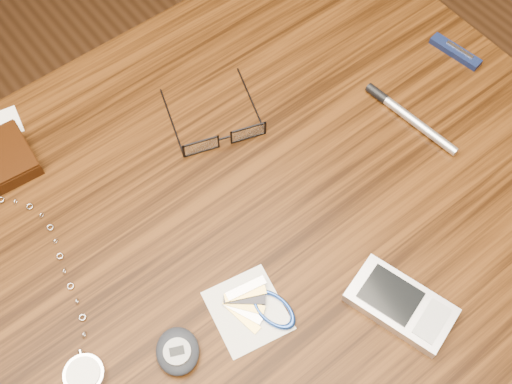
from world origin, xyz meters
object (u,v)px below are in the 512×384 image
pda_phone (401,304)px  pedometer (178,351)px  pocket_knife (456,51)px  eyeglasses (223,136)px  notepad_keys (260,308)px  pocket_watch (80,364)px  desk (222,265)px  silver_pen (404,113)px

pda_phone → pedometer: pedometer is taller
pda_phone → pocket_knife: bearing=34.3°
pocket_knife → pda_phone: bearing=-145.7°
eyeglasses → notepad_keys: bearing=-116.5°
pocket_watch → pda_phone: size_ratio=2.56×
desk → pocket_knife: pocket_knife is taller
eyeglasses → pocket_knife: (0.35, -0.08, -0.01)m
desk → pda_phone: size_ratio=7.58×
desk → pocket_knife: bearing=2.6°
pocket_watch → eyeglasses: bearing=25.4°
eyeglasses → pocket_watch: bearing=-154.6°
pda_phone → notepad_keys: 0.16m
desk → notepad_keys: (-0.02, -0.11, 0.11)m
pda_phone → eyeglasses: bearing=94.1°
eyeglasses → pda_phone: (0.02, -0.31, -0.00)m
eyeglasses → pda_phone: 0.31m
pocket_knife → pocket_watch: bearing=-174.9°
notepad_keys → silver_pen: silver_pen is taller
notepad_keys → pda_phone: bearing=-36.9°
desk → pedometer: (-0.12, -0.09, 0.11)m
pda_phone → pocket_watch: bearing=152.7°
desk → silver_pen: (0.30, -0.01, 0.11)m
silver_pen → desk: bearing=177.5°
eyeglasses → pedometer: 0.29m
notepad_keys → pocket_watch: bearing=160.2°
pocket_knife → silver_pen: bearing=-166.2°
pocket_watch → pda_phone: pda_phone is taller
pocket_watch → notepad_keys: (0.20, -0.07, -0.00)m
desk → notepad_keys: notepad_keys is taller
pocket_watch → pocket_knife: (0.66, 0.06, -0.00)m
pocket_watch → silver_pen: bearing=2.8°
eyeglasses → silver_pen: eyeglasses is taller
eyeglasses → notepad_keys: 0.24m
eyeglasses → pocket_knife: 0.36m
desk → notepad_keys: bearing=-100.7°
pocket_watch → notepad_keys: pocket_watch is taller
desk → silver_pen: silver_pen is taller
pda_phone → pedometer: 0.26m
pda_phone → silver_pen: bearing=44.7°
pedometer → pocket_knife: size_ratio=0.87×
desk → pda_phone: (0.11, -0.21, 0.11)m
pda_phone → pedometer: (-0.23, 0.11, 0.00)m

